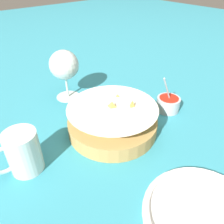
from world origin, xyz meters
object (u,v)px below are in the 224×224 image
at_px(food_basket, 112,120).
at_px(wine_glass, 64,66).
at_px(side_plate, 206,216).
at_px(beer_mug, 23,154).
at_px(sauce_cup, 168,103).

relative_size(food_basket, wine_glass, 1.46).
bearing_deg(wine_glass, food_basket, 89.66).
xyz_separation_m(food_basket, side_plate, (0.03, 0.30, -0.03)).
bearing_deg(side_plate, beer_mug, -58.44).
relative_size(food_basket, beer_mug, 2.16).
xyz_separation_m(wine_glass, beer_mug, (0.24, 0.21, -0.06)).
height_order(beer_mug, side_plate, beer_mug).
bearing_deg(wine_glass, sauce_cup, 125.73).
distance_m(sauce_cup, side_plate, 0.35).
height_order(sauce_cup, beer_mug, sauce_cup).
height_order(food_basket, sauce_cup, sauce_cup).
distance_m(sauce_cup, wine_glass, 0.35).
relative_size(sauce_cup, side_plate, 0.54).
relative_size(beer_mug, side_plate, 0.48).
bearing_deg(wine_glass, side_plate, 86.14).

